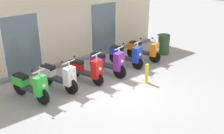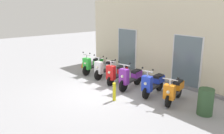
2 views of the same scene
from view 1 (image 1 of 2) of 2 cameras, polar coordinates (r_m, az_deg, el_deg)
The scene contains 10 objects.
ground_plane at distance 9.01m, azimuth 1.72°, elevation -4.85°, with size 40.00×40.00×0.00m, color #939399.
storefront_facade at distance 10.93m, azimuth -10.18°, elevation 10.15°, with size 9.73×0.50×3.83m.
scooter_green at distance 8.57m, azimuth -17.00°, elevation -3.73°, with size 0.70×1.57×1.22m.
scooter_white at distance 9.01m, azimuth -11.36°, elevation -1.88°, with size 0.77×1.64×1.23m.
scooter_red at distance 9.41m, azimuth -5.50°, elevation -0.44°, with size 0.73×1.51×1.26m.
scooter_purple at distance 9.90m, azimuth -0.83°, elevation 1.01°, with size 0.72×1.64×1.29m.
scooter_blue at distance 10.74m, azimuth 3.10°, elevation 2.63°, with size 0.67×1.58×1.23m.
scooter_orange at distance 11.43m, azimuth 6.75°, elevation 3.70°, with size 0.78×1.53×1.16m.
trash_bin at distance 12.34m, azimuth 10.95°, elevation 4.76°, with size 0.51×0.51×0.89m, color #2D4C2D.
curb_bollard at distance 9.41m, azimuth 7.41°, elevation -1.41°, with size 0.12×0.12×0.70m, color yellow.
Camera 1 is at (-5.40, -5.88, 4.17)m, focal length 42.98 mm.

